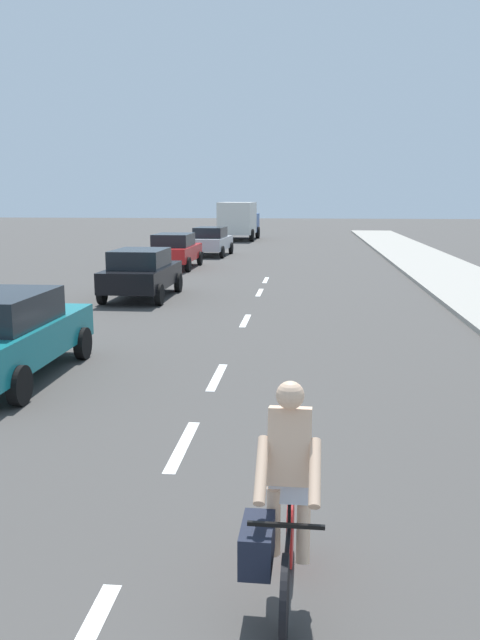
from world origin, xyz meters
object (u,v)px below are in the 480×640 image
object	(u,v)px
parked_car_teal	(2,333)
parked_car_silver	(211,240)
parked_car_red	(174,250)
parked_car_black	(142,272)
cyclist	(282,505)
delivery_truck	(239,220)

from	to	relation	value
parked_car_teal	parked_car_silver	distance (m)	25.07
parked_car_teal	parked_car_red	xyz separation A→B (m)	(-0.64, 18.53, -0.00)
parked_car_black	parked_car_red	distance (m)	8.96
cyclist	parked_car_silver	xyz separation A→B (m)	(-5.09, 31.14, 0.01)
parked_car_teal	parked_car_silver	bearing A→B (deg)	89.47
parked_car_black	parked_car_silver	distance (m)	15.47
parked_car_red	parked_car_silver	distance (m)	6.58
parked_car_black	parked_car_silver	size ratio (longest dim) A/B	1.00
delivery_truck	parked_car_silver	bearing A→B (deg)	-88.53
parked_car_teal	delivery_truck	size ratio (longest dim) A/B	0.70
parked_car_red	delivery_truck	distance (m)	20.19
parked_car_silver	cyclist	bearing A→B (deg)	-77.61
parked_car_red	delivery_truck	xyz separation A→B (m)	(0.86, 20.17, 0.66)
parked_car_silver	parked_car_teal	bearing A→B (deg)	-87.09
cyclist	parked_car_teal	world-z (taller)	cyclist
parked_car_red	parked_car_black	bearing A→B (deg)	-84.45
cyclist	parked_car_silver	bearing A→B (deg)	-79.88
parked_car_teal	parked_car_red	size ratio (longest dim) A/B	1.03
delivery_truck	parked_car_black	bearing A→B (deg)	-88.21
parked_car_red	delivery_truck	world-z (taller)	delivery_truck
parked_car_teal	parked_car_black	world-z (taller)	same
parked_car_black	cyclist	bearing A→B (deg)	-71.68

